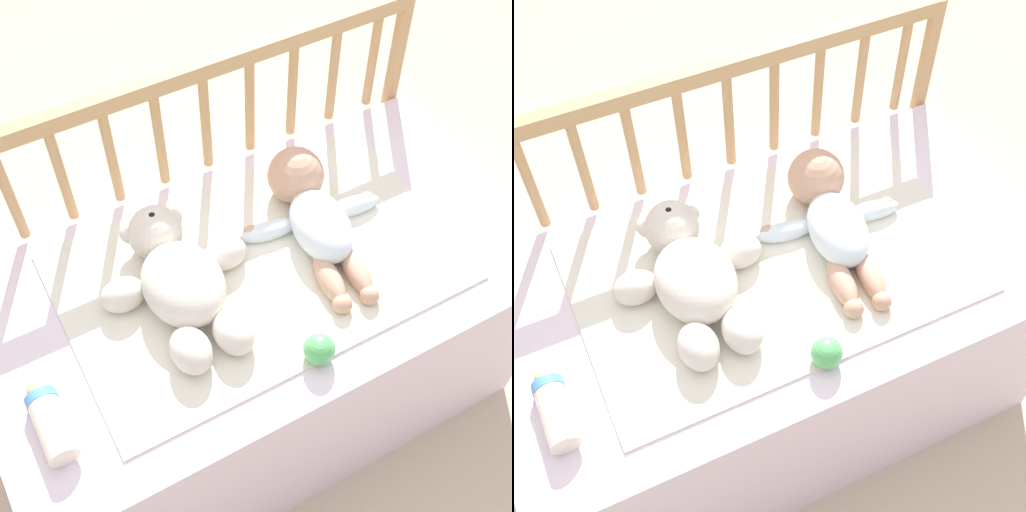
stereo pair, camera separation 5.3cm
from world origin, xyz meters
The scene contains 8 objects.
ground_plane centered at (0.00, 0.00, 0.00)m, with size 12.00×12.00×0.00m, color #C6B293.
crib_mattress centered at (0.00, 0.00, 0.27)m, with size 1.16×0.62×0.54m.
crib_rail centered at (0.00, 0.33, 0.59)m, with size 1.16×0.04×0.83m.
blanket centered at (0.01, 0.02, 0.54)m, with size 0.80×0.50×0.01m.
teddy_bear centered at (-0.15, 0.04, 0.59)m, with size 0.31×0.38×0.12m.
baby centered at (0.16, 0.05, 0.59)m, with size 0.32×0.40×0.12m.
toy_ball centered at (0.01, -0.22, 0.57)m, with size 0.06×0.06×0.06m.
baby_bottle centered at (-0.47, -0.11, 0.57)m, with size 0.06×0.16×0.06m.
Camera 1 is at (-0.41, -0.73, 1.73)m, focal length 50.00 mm.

